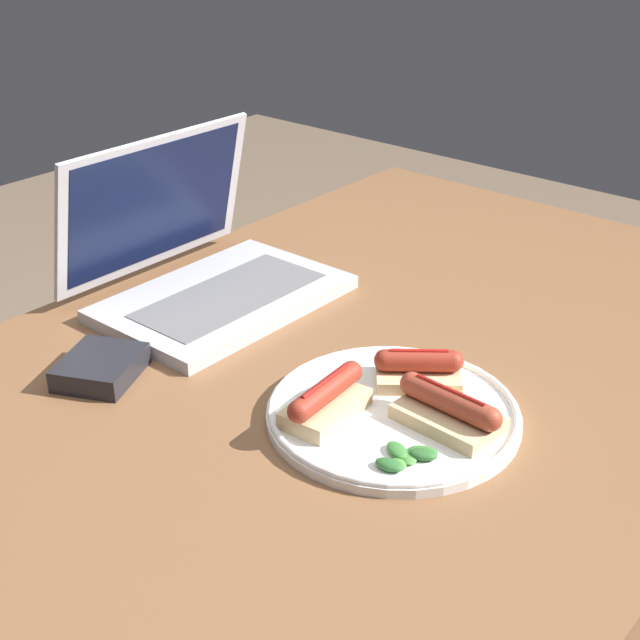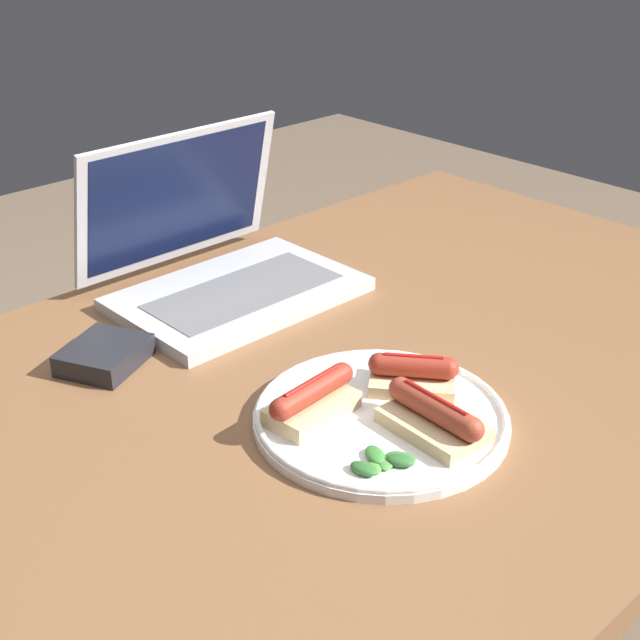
# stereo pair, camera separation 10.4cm
# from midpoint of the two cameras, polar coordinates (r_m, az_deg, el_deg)

# --- Properties ---
(desk) EXTENTS (1.46, 0.85, 0.76)m
(desk) POSITION_cam_midpoint_polar(r_m,az_deg,el_deg) (1.07, -3.05, -7.93)
(desk) COLOR brown
(desk) RESTS_ON ground_plane
(laptop) EXTENTS (0.32, 0.26, 0.22)m
(laptop) POSITION_cam_midpoint_polar(r_m,az_deg,el_deg) (1.24, -9.88, 3.09)
(laptop) COLOR #B7B7BC
(laptop) RESTS_ON desk
(plate) EXTENTS (0.28, 0.28, 0.02)m
(plate) POSITION_cam_midpoint_polar(r_m,az_deg,el_deg) (0.97, 1.62, -6.03)
(plate) COLOR white
(plate) RESTS_ON desk
(sausage_toast_left) EXTENTS (0.07, 0.13, 0.04)m
(sausage_toast_left) POSITION_cam_midpoint_polar(r_m,az_deg,el_deg) (0.94, 5.10, -5.84)
(sausage_toast_left) COLOR #D6B784
(sausage_toast_left) RESTS_ON plate
(sausage_toast_middle) EXTENTS (0.12, 0.07, 0.05)m
(sausage_toast_middle) POSITION_cam_midpoint_polar(r_m,az_deg,el_deg) (0.95, -2.81, -5.27)
(sausage_toast_middle) COLOR #D6B784
(sausage_toast_middle) RESTS_ON plate
(sausage_toast_right) EXTENTS (0.11, 0.11, 0.04)m
(sausage_toast_right) POSITION_cam_midpoint_polar(r_m,az_deg,el_deg) (1.01, 3.38, -3.21)
(sausage_toast_right) COLOR #D6B784
(sausage_toast_right) RESTS_ON plate
(salad_pile) EXTENTS (0.07, 0.06, 0.01)m
(salad_pile) POSITION_cam_midpoint_polar(r_m,az_deg,el_deg) (0.89, 2.21, -8.81)
(salad_pile) COLOR #4C8E3D
(salad_pile) RESTS_ON plate
(external_drive) EXTENTS (0.12, 0.12, 0.03)m
(external_drive) POSITION_cam_midpoint_polar(r_m,az_deg,el_deg) (1.08, -16.58, -3.00)
(external_drive) COLOR #232328
(external_drive) RESTS_ON desk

